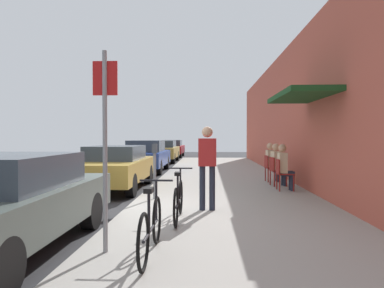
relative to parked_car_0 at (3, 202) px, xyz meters
The scene contains 19 objects.
ground_plane 2.74m from the parked_car_0, 65.41° to the left, with size 60.00×60.00×0.00m, color #2D2D30.
sidewalk_slab 5.57m from the parked_car_0, 52.74° to the left, with size 4.50×32.00×0.12m, color #9E9B93.
building_facade 7.43m from the parked_car_0, 37.45° to the left, with size 1.40×32.00×4.75m.
parked_car_0 is the anchor object (origin of this frame).
parked_car_1 5.97m from the parked_car_0, 90.00° to the left, with size 1.80×4.40×1.33m.
parked_car_2 11.39m from the parked_car_0, 90.00° to the left, with size 1.80×4.40×1.44m.
parked_car_3 17.60m from the parked_car_0, 90.00° to the left, with size 1.80×4.40×1.36m.
parked_car_4 23.22m from the parked_car_0, 90.00° to the left, with size 1.80×4.40×1.34m.
parking_meter 4.05m from the parked_car_0, 67.46° to the left, with size 0.12×0.10×1.32m.
street_sign 1.78m from the parked_car_0, ahead, with size 0.32×0.06×2.60m.
bicycle_0 2.15m from the parked_car_0, ahead, with size 0.46×1.71×0.90m.
bicycle_1 2.79m from the parked_car_0, 33.90° to the left, with size 0.46×1.71×0.90m.
cafe_chair_0 7.12m from the parked_car_0, 46.53° to the left, with size 0.44×0.44×0.87m.
seated_patron_0 7.16m from the parked_car_0, 46.19° to the left, with size 0.43×0.36×1.29m.
cafe_chair_1 7.82m from the parked_car_0, 51.20° to the left, with size 0.50×0.50×0.87m.
seated_patron_1 7.87m from the parked_car_0, 50.90° to the left, with size 0.46×0.40×1.29m.
cafe_chair_2 8.61m from the parked_car_0, 55.32° to the left, with size 0.47×0.47×0.87m.
seated_patron_2 8.65m from the parked_car_0, 55.01° to the left, with size 0.45×0.38×1.29m.
pedestrian_standing 3.75m from the parked_car_0, 40.85° to the left, with size 0.36×0.22×1.70m.
Camera 1 is at (1.72, -7.14, 1.62)m, focal length 33.14 mm.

